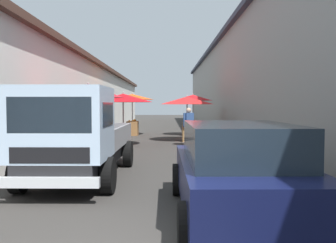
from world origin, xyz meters
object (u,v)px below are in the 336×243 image
at_px(fruit_stall_mid_lane, 132,103).
at_px(delivery_truck, 73,137).
at_px(vendor_by_crates, 189,124).
at_px(fruit_stall_far_right, 187,104).
at_px(fruit_stall_near_left, 89,100).
at_px(vendor_in_shade, 83,127).
at_px(fruit_stall_near_right, 122,106).
at_px(fruit_stall_far_left, 192,105).
at_px(hatchback_car, 237,170).
at_px(parked_scooter, 210,141).

xyz_separation_m(fruit_stall_mid_lane, delivery_truck, (-12.69, 0.02, -0.80)).
bearing_deg(fruit_stall_mid_lane, vendor_by_crates, -150.61).
height_order(fruit_stall_far_right, vendor_by_crates, fruit_stall_far_right).
relative_size(fruit_stall_near_left, vendor_in_shade, 1.52).
distance_m(fruit_stall_near_right, vendor_in_shade, 2.37).
relative_size(fruit_stall_far_left, fruit_stall_far_right, 0.92).
height_order(fruit_stall_near_left, delivery_truck, fruit_stall_near_left).
bearing_deg(hatchback_car, fruit_stall_far_left, -1.34).
bearing_deg(vendor_in_shade, hatchback_car, -151.32).
distance_m(fruit_stall_near_left, hatchback_car, 6.73).
relative_size(fruit_stall_near_right, fruit_stall_far_right, 0.96).
bearing_deg(delivery_truck, fruit_stall_near_right, -0.89).
bearing_deg(delivery_truck, fruit_stall_near_left, 6.81).
height_order(fruit_stall_near_right, fruit_stall_near_left, fruit_stall_near_left).
relative_size(fruit_stall_far_left, vendor_in_shade, 1.49).
bearing_deg(fruit_stall_near_right, parked_scooter, -123.22).
bearing_deg(hatchback_car, vendor_by_crates, 0.96).
xyz_separation_m(fruit_stall_far_right, parked_scooter, (-4.36, -0.57, -1.31)).
bearing_deg(fruit_stall_far_left, parked_scooter, -179.13).
bearing_deg(fruit_stall_near_right, fruit_stall_far_right, -53.51).
bearing_deg(hatchback_car, vendor_in_shade, 28.68).
height_order(fruit_stall_near_left, fruit_stall_mid_lane, fruit_stall_mid_lane).
distance_m(fruit_stall_far_right, fruit_stall_mid_lane, 4.33).
bearing_deg(fruit_stall_far_right, parked_scooter, -172.52).
bearing_deg(vendor_in_shade, delivery_truck, -168.71).
xyz_separation_m(hatchback_car, vendor_in_shade, (7.65, 4.19, 0.18)).
distance_m(fruit_stall_near_right, delivery_truck, 7.43).
height_order(fruit_stall_near_right, fruit_stall_far_left, fruit_stall_far_left).
bearing_deg(hatchback_car, fruit_stall_mid_lane, 11.69).
distance_m(vendor_by_crates, vendor_in_shade, 4.50).
relative_size(vendor_by_crates, vendor_in_shade, 1.01).
distance_m(fruit_stall_near_left, vendor_by_crates, 5.32).
height_order(hatchback_car, vendor_by_crates, vendor_by_crates).
bearing_deg(vendor_by_crates, fruit_stall_near_left, 140.42).
bearing_deg(fruit_stall_near_right, vendor_by_crates, -87.45).
relative_size(fruit_stall_near_left, parked_scooter, 1.46).
bearing_deg(vendor_in_shade, fruit_stall_far_left, -32.38).
bearing_deg(fruit_stall_near_left, parked_scooter, -67.19).
height_order(hatchback_car, delivery_truck, delivery_truck).
height_order(fruit_stall_near_right, fruit_stall_far_right, fruit_stall_near_right).
distance_m(delivery_truck, vendor_by_crates, 8.08).
bearing_deg(delivery_truck, fruit_stall_mid_lane, -0.08).
height_order(fruit_stall_far_right, vendor_in_shade, fruit_stall_far_right).
bearing_deg(hatchback_car, fruit_stall_near_right, 17.29).
bearing_deg(fruit_stall_near_left, vendor_in_shade, 18.68).
relative_size(fruit_stall_far_left, parked_scooter, 1.44).
height_order(fruit_stall_near_left, fruit_stall_far_right, fruit_stall_near_left).
distance_m(fruit_stall_far_left, fruit_stall_far_right, 3.18).
height_order(fruit_stall_near_left, parked_scooter, fruit_stall_near_left).
distance_m(vendor_by_crates, parked_scooter, 2.50).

